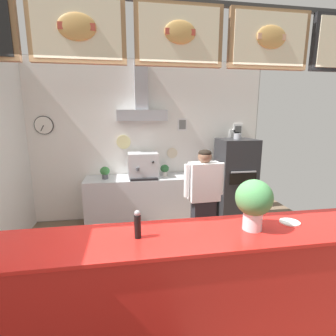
{
  "coord_description": "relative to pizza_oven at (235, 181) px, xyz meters",
  "views": [
    {
      "loc": [
        -0.44,
        -2.47,
        2.08
      ],
      "look_at": [
        0.09,
        0.73,
        1.39
      ],
      "focal_mm": 27.22,
      "sensor_mm": 36.0,
      "label": 1
    }
  ],
  "objects": [
    {
      "name": "back_wall_assembly",
      "position": [
        -1.62,
        0.44,
        0.83
      ],
      "size": [
        4.57,
        3.08,
        3.09
      ],
      "color": "#9E9E99",
      "rests_on": "ground_plane"
    },
    {
      "name": "potted_basil",
      "position": [
        -2.46,
        0.19,
        0.23
      ],
      "size": [
        0.18,
        0.18,
        0.23
      ],
      "color": "#4C4C51",
      "rests_on": "back_prep_counter"
    },
    {
      "name": "pepper_grinder",
      "position": [
        -1.99,
        -2.54,
        0.39
      ],
      "size": [
        0.06,
        0.06,
        0.24
      ],
      "color": "black",
      "rests_on": "service_counter"
    },
    {
      "name": "espresso_machine",
      "position": [
        -1.76,
        0.19,
        0.33
      ],
      "size": [
        0.55,
        0.48,
        0.47
      ],
      "color": "silver",
      "rests_on": "back_prep_counter"
    },
    {
      "name": "pizza_oven",
      "position": [
        0.0,
        0.0,
        0.0
      ],
      "size": [
        0.67,
        0.66,
        1.73
      ],
      "color": "#232326",
      "rests_on": "ground_plane"
    },
    {
      "name": "basil_vase",
      "position": [
        -0.99,
        -2.54,
        0.52
      ],
      "size": [
        0.32,
        0.32,
        0.45
      ],
      "color": "silver",
      "rests_on": "service_counter"
    },
    {
      "name": "service_counter",
      "position": [
        -1.62,
        -2.54,
        -0.27
      ],
      "size": [
        4.04,
        0.66,
        1.09
      ],
      "color": "red",
      "rests_on": "ground_plane"
    },
    {
      "name": "back_prep_counter",
      "position": [
        -1.64,
        0.21,
        -0.36
      ],
      "size": [
        2.38,
        0.63,
        0.92
      ],
      "color": "silver",
      "rests_on": "ground_plane"
    },
    {
      "name": "condiment_plate",
      "position": [
        -0.57,
        -2.47,
        0.27
      ],
      "size": [
        0.18,
        0.18,
        0.01
      ],
      "color": "white",
      "rests_on": "service_counter"
    },
    {
      "name": "ground_plane",
      "position": [
        -1.62,
        -2.01,
        -0.82
      ],
      "size": [
        6.29,
        6.29,
        0.0
      ],
      "primitive_type": "plane",
      "color": "brown"
    },
    {
      "name": "shop_worker",
      "position": [
        -1.02,
        -1.25,
        0.05
      ],
      "size": [
        0.57,
        0.24,
        1.62
      ],
      "rotation": [
        0.0,
        0.0,
        3.2
      ],
      "color": "#232328",
      "rests_on": "ground_plane"
    },
    {
      "name": "potted_oregano",
      "position": [
        -1.35,
        0.2,
        0.23
      ],
      "size": [
        0.16,
        0.16,
        0.23
      ],
      "color": "beige",
      "rests_on": "back_prep_counter"
    }
  ]
}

